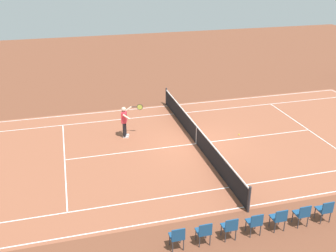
# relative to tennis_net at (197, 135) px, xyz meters

# --- Properties ---
(ground_plane) EXTENTS (60.00, 60.00, 0.00)m
(ground_plane) POSITION_rel_tennis_net_xyz_m (0.00, 0.00, -0.49)
(ground_plane) COLOR brown
(court_slab) EXTENTS (24.20, 11.40, 0.00)m
(court_slab) POSITION_rel_tennis_net_xyz_m (0.00, 0.00, -0.49)
(court_slab) COLOR #935138
(court_slab) RESTS_ON ground_plane
(court_line_markings) EXTENTS (23.85, 11.05, 0.01)m
(court_line_markings) POSITION_rel_tennis_net_xyz_m (0.00, 0.00, -0.49)
(court_line_markings) COLOR white
(court_line_markings) RESTS_ON ground_plane
(tennis_net) EXTENTS (0.10, 11.70, 1.08)m
(tennis_net) POSITION_rel_tennis_net_xyz_m (0.00, 0.00, 0.00)
(tennis_net) COLOR #2D2D33
(tennis_net) RESTS_ON ground_plane
(tennis_player_near) EXTENTS (1.17, 0.74, 1.70)m
(tennis_player_near) POSITION_rel_tennis_net_xyz_m (3.27, -1.74, 0.44)
(tennis_player_near) COLOR black
(tennis_player_near) RESTS_ON ground_plane
(tennis_ball) EXTENTS (0.07, 0.07, 0.07)m
(tennis_ball) POSITION_rel_tennis_net_xyz_m (-2.49, -0.37, -0.46)
(tennis_ball) COLOR #CCE01E
(tennis_ball) RESTS_ON ground_plane
(spectator_chair_0) EXTENTS (0.44, 0.44, 0.88)m
(spectator_chair_0) POSITION_rel_tennis_net_xyz_m (-2.31, 7.01, 0.03)
(spectator_chair_0) COLOR #38383D
(spectator_chair_0) RESTS_ON ground_plane
(spectator_chair_1) EXTENTS (0.44, 0.44, 0.88)m
(spectator_chair_1) POSITION_rel_tennis_net_xyz_m (-1.41, 7.01, 0.03)
(spectator_chair_1) COLOR #38383D
(spectator_chair_1) RESTS_ON ground_plane
(spectator_chair_2) EXTENTS (0.44, 0.44, 0.88)m
(spectator_chair_2) POSITION_rel_tennis_net_xyz_m (-0.52, 7.01, 0.03)
(spectator_chair_2) COLOR #38383D
(spectator_chair_2) RESTS_ON ground_plane
(spectator_chair_3) EXTENTS (0.44, 0.44, 0.88)m
(spectator_chair_3) POSITION_rel_tennis_net_xyz_m (0.38, 7.01, 0.03)
(spectator_chair_3) COLOR #38383D
(spectator_chair_3) RESTS_ON ground_plane
(spectator_chair_4) EXTENTS (0.44, 0.44, 0.88)m
(spectator_chair_4) POSITION_rel_tennis_net_xyz_m (1.27, 7.01, 0.03)
(spectator_chair_4) COLOR #38383D
(spectator_chair_4) RESTS_ON ground_plane
(spectator_chair_5) EXTENTS (0.44, 0.44, 0.88)m
(spectator_chair_5) POSITION_rel_tennis_net_xyz_m (2.17, 7.01, 0.03)
(spectator_chair_5) COLOR #38383D
(spectator_chair_5) RESTS_ON ground_plane
(spectator_chair_6) EXTENTS (0.44, 0.44, 0.88)m
(spectator_chair_6) POSITION_rel_tennis_net_xyz_m (3.06, 7.01, 0.03)
(spectator_chair_6) COLOR #38383D
(spectator_chair_6) RESTS_ON ground_plane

